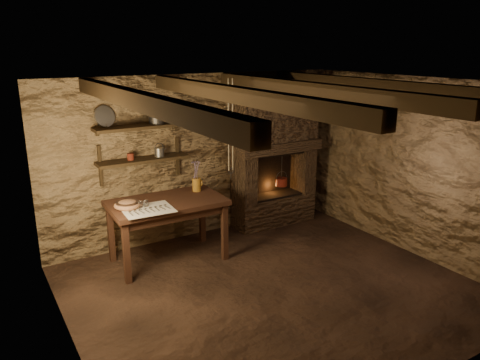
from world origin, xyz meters
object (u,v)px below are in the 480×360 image
red_pot (281,181)px  wooden_bowl (127,205)px  iron_stockpot (157,118)px  work_table (168,228)px  stoneware_jug (197,178)px

red_pot → wooden_bowl: bearing=-171.6°
iron_stockpot → red_pot: (2.00, -0.12, -1.16)m
wooden_bowl → red_pot: size_ratio=0.61×
work_table → iron_stockpot: bearing=78.8°
stoneware_jug → red_pot: 1.63m
stoneware_jug → iron_stockpot: bearing=130.5°
work_table → red_pot: red_pot is taller
red_pot → stoneware_jug: bearing=-173.0°
stoneware_jug → iron_stockpot: iron_stockpot is taller
red_pot → iron_stockpot: bearing=176.6°
iron_stockpot → red_pot: bearing=-3.4°
stoneware_jug → red_pot: size_ratio=0.78×
stoneware_jug → iron_stockpot: size_ratio=1.93×
work_table → stoneware_jug: stoneware_jug is taller
work_table → iron_stockpot: 1.48m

